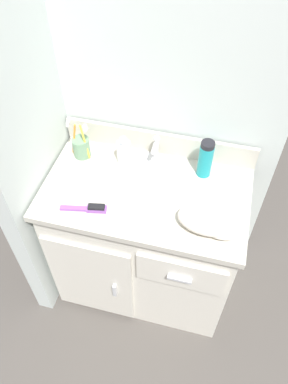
% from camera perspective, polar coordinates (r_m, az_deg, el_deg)
% --- Properties ---
extents(ground_plane, '(6.00, 6.00, 0.00)m').
position_cam_1_polar(ground_plane, '(2.20, 0.17, -13.17)').
color(ground_plane, '#4C4742').
extents(wall_back, '(1.05, 0.08, 2.20)m').
position_cam_1_polar(wall_back, '(1.57, 3.12, 16.28)').
color(wall_back, silver).
rests_on(wall_back, ground_plane).
extents(wall_left, '(0.08, 0.59, 2.20)m').
position_cam_1_polar(wall_left, '(1.50, -18.30, 11.89)').
color(wall_left, silver).
rests_on(wall_left, ground_plane).
extents(vanity, '(0.87, 0.52, 0.77)m').
position_cam_1_polar(vanity, '(1.85, 0.12, -7.38)').
color(vanity, silver).
rests_on(vanity, ground_plane).
extents(backsplash, '(0.87, 0.02, 0.11)m').
position_cam_1_polar(backsplash, '(1.69, 2.31, 7.52)').
color(backsplash, beige).
rests_on(backsplash, vanity).
extents(sink_faucet, '(0.09, 0.09, 0.14)m').
position_cam_1_polar(sink_faucet, '(1.65, 1.79, 5.88)').
color(sink_faucet, silver).
rests_on(sink_faucet, vanity).
extents(toothbrush_cup, '(0.10, 0.08, 0.19)m').
position_cam_1_polar(toothbrush_cup, '(1.70, -9.55, 6.83)').
color(toothbrush_cup, gray).
rests_on(toothbrush_cup, vanity).
extents(soap_dispenser, '(0.06, 0.06, 0.14)m').
position_cam_1_polar(soap_dispenser, '(1.64, -3.09, 6.15)').
color(soap_dispenser, white).
rests_on(soap_dispenser, vanity).
extents(shaving_cream_can, '(0.06, 0.06, 0.18)m').
position_cam_1_polar(shaving_cream_can, '(1.59, 9.36, 5.01)').
color(shaving_cream_can, teal).
rests_on(shaving_cream_can, vanity).
extents(hairbrush, '(0.19, 0.06, 0.03)m').
position_cam_1_polar(hairbrush, '(1.50, -8.25, -2.48)').
color(hairbrush, purple).
rests_on(hairbrush, vanity).
extents(hand_towel, '(0.25, 0.15, 0.07)m').
position_cam_1_polar(hand_towel, '(1.44, 10.28, -4.41)').
color(hand_towel, beige).
rests_on(hand_towel, vanity).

